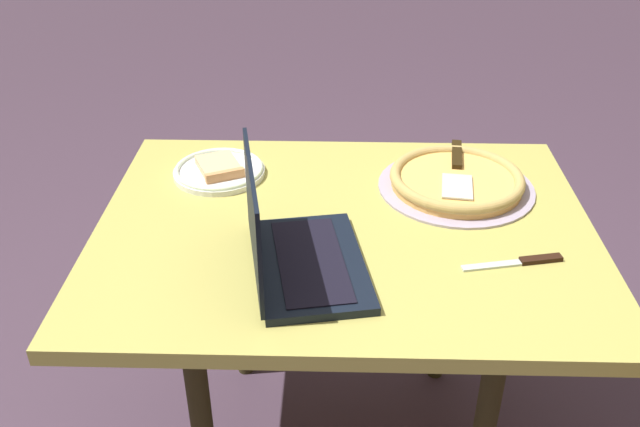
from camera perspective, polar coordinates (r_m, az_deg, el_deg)
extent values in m
cube|color=#ABA24D|center=(1.54, 2.03, -1.44)|extent=(1.09, 0.84, 0.03)
cylinder|color=#302B14|center=(2.01, 10.23, -5.69)|extent=(0.05, 0.05, 0.69)
cylinder|color=#302B14|center=(2.01, -6.64, -5.46)|extent=(0.05, 0.05, 0.69)
cube|color=black|center=(1.39, -0.76, -4.19)|extent=(0.27, 0.37, 0.02)
cube|color=black|center=(1.38, -0.77, -3.84)|extent=(0.18, 0.31, 0.00)
cube|color=black|center=(1.31, -5.50, -0.36)|extent=(0.07, 0.33, 0.22)
cube|color=#384193|center=(1.31, -5.41, -0.35)|extent=(0.06, 0.30, 0.20)
cylinder|color=white|center=(1.74, -8.27, 3.38)|extent=(0.23, 0.23, 0.01)
torus|color=silver|center=(1.74, -8.29, 3.67)|extent=(0.22, 0.22, 0.01)
cube|color=#EEB27D|center=(1.73, -8.31, 3.87)|extent=(0.13, 0.14, 0.02)
cube|color=tan|center=(1.69, -7.79, 3.07)|extent=(0.09, 0.05, 0.03)
cylinder|color=#A195AC|center=(1.70, 11.08, 2.14)|extent=(0.37, 0.37, 0.01)
cylinder|color=#E9AD56|center=(1.69, 11.13, 2.57)|extent=(0.31, 0.31, 0.02)
torus|color=tan|center=(1.69, 11.17, 2.92)|extent=(0.32, 0.32, 0.03)
cube|color=#B5BCB3|center=(1.64, 11.20, 2.20)|extent=(0.08, 0.12, 0.00)
cube|color=black|center=(1.78, 11.16, 4.80)|extent=(0.04, 0.15, 0.01)
cube|color=#B5C1B8|center=(1.45, 14.54, -4.09)|extent=(0.16, 0.05, 0.00)
cube|color=black|center=(1.48, 17.68, -3.60)|extent=(0.09, 0.04, 0.01)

